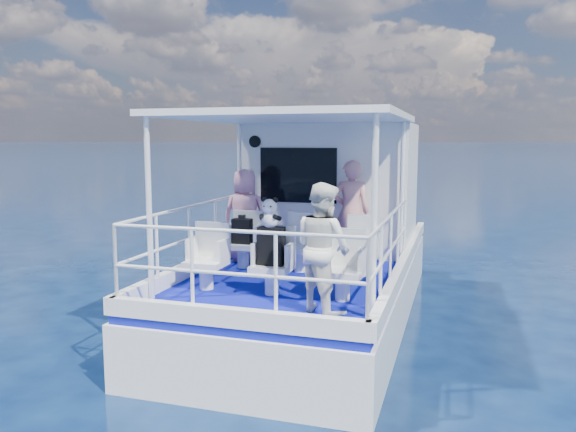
# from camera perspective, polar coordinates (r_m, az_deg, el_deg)

# --- Properties ---
(ground) EXTENTS (2000.00, 2000.00, 0.00)m
(ground) POSITION_cam_1_polar(r_m,az_deg,el_deg) (8.39, 0.85, -11.94)
(ground) COLOR #071636
(ground) RESTS_ON ground
(hull) EXTENTS (3.00, 7.00, 1.60)m
(hull) POSITION_cam_1_polar(r_m,az_deg,el_deg) (9.31, 2.60, -9.95)
(hull) COLOR white
(hull) RESTS_ON ground
(deck) EXTENTS (2.90, 6.90, 0.10)m
(deck) POSITION_cam_1_polar(r_m,az_deg,el_deg) (9.09, 2.63, -4.84)
(deck) COLOR #090F88
(deck) RESTS_ON hull
(cabin) EXTENTS (2.85, 2.00, 2.20)m
(cabin) POSITION_cam_1_polar(r_m,az_deg,el_deg) (10.17, 4.51, 3.04)
(cabin) COLOR white
(cabin) RESTS_ON deck
(canopy) EXTENTS (3.00, 3.20, 0.08)m
(canopy) POSITION_cam_1_polar(r_m,az_deg,el_deg) (7.72, 0.47, 10.07)
(canopy) COLOR white
(canopy) RESTS_ON cabin
(canopy_posts) EXTENTS (2.77, 2.97, 2.20)m
(canopy_posts) POSITION_cam_1_polar(r_m,az_deg,el_deg) (7.71, 0.36, 1.59)
(canopy_posts) COLOR white
(canopy_posts) RESTS_ON deck
(railings) EXTENTS (2.84, 3.59, 1.00)m
(railings) POSITION_cam_1_polar(r_m,az_deg,el_deg) (7.49, -0.36, -3.23)
(railings) COLOR white
(railings) RESTS_ON deck
(seat_port_fwd) EXTENTS (0.48, 0.46, 0.38)m
(seat_port_fwd) POSITION_cam_1_polar(r_m,az_deg,el_deg) (8.56, -4.56, -3.98)
(seat_port_fwd) COLOR white
(seat_port_fwd) RESTS_ON deck
(seat_center_fwd) EXTENTS (0.48, 0.46, 0.38)m
(seat_center_fwd) POSITION_cam_1_polar(r_m,az_deg,el_deg) (8.28, 1.25, -4.36)
(seat_center_fwd) COLOR white
(seat_center_fwd) RESTS_ON deck
(seat_stbd_fwd) EXTENTS (0.48, 0.46, 0.38)m
(seat_stbd_fwd) POSITION_cam_1_polar(r_m,az_deg,el_deg) (8.09, 7.42, -4.72)
(seat_stbd_fwd) COLOR white
(seat_stbd_fwd) RESTS_ON deck
(seat_port_aft) EXTENTS (0.48, 0.46, 0.38)m
(seat_port_aft) POSITION_cam_1_polar(r_m,az_deg,el_deg) (7.40, -8.29, -5.90)
(seat_port_aft) COLOR white
(seat_port_aft) RESTS_ON deck
(seat_center_aft) EXTENTS (0.48, 0.46, 0.38)m
(seat_center_aft) POSITION_cam_1_polar(r_m,az_deg,el_deg) (7.07, -1.65, -6.47)
(seat_center_aft) COLOR white
(seat_center_aft) RESTS_ON deck
(seat_stbd_aft) EXTENTS (0.48, 0.46, 0.38)m
(seat_stbd_aft) POSITION_cam_1_polar(r_m,az_deg,el_deg) (6.84, 5.56, -6.98)
(seat_stbd_aft) COLOR white
(seat_stbd_aft) RESTS_ON deck
(passenger_port_fwd) EXTENTS (0.59, 0.45, 1.48)m
(passenger_port_fwd) POSITION_cam_1_polar(r_m,az_deg,el_deg) (8.91, -4.39, 0.06)
(passenger_port_fwd) COLOR pink
(passenger_port_fwd) RESTS_ON deck
(passenger_stbd_fwd) EXTENTS (0.67, 0.54, 1.62)m
(passenger_stbd_fwd) POSITION_cam_1_polar(r_m,az_deg,el_deg) (8.87, 6.38, 0.44)
(passenger_stbd_fwd) COLOR #D4898A
(passenger_stbd_fwd) RESTS_ON deck
(passenger_stbd_aft) EXTENTS (0.90, 0.87, 1.46)m
(passenger_stbd_aft) POSITION_cam_1_polar(r_m,az_deg,el_deg) (6.29, 3.55, -3.22)
(passenger_stbd_aft) COLOR white
(passenger_stbd_aft) RESTS_ON deck
(backpack_port) EXTENTS (0.29, 0.16, 0.38)m
(backpack_port) POSITION_cam_1_polar(r_m,az_deg,el_deg) (8.45, -4.68, -1.54)
(backpack_port) COLOR black
(backpack_port) RESTS_ON seat_port_fwd
(backpack_center) EXTENTS (0.32, 0.18, 0.48)m
(backpack_center) POSITION_cam_1_polar(r_m,az_deg,el_deg) (6.98, -1.70, -3.06)
(backpack_center) COLOR black
(backpack_center) RESTS_ON seat_center_aft
(compact_camera) EXTENTS (0.10, 0.06, 0.06)m
(compact_camera) POSITION_cam_1_polar(r_m,az_deg,el_deg) (8.41, -4.71, -0.08)
(compact_camera) COLOR black
(compact_camera) RESTS_ON backpack_port
(panda) EXTENTS (0.24, 0.20, 0.37)m
(panda) POSITION_cam_1_polar(r_m,az_deg,el_deg) (6.89, -1.84, 0.36)
(panda) COLOR white
(panda) RESTS_ON backpack_center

